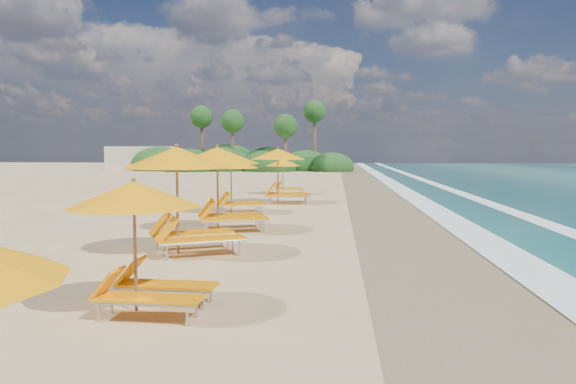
# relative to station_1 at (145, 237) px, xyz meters

# --- Properties ---
(ground) EXTENTS (160.00, 160.00, 0.00)m
(ground) POSITION_rel_station_1_xyz_m (1.47, 8.60, -1.17)
(ground) COLOR tan
(ground) RESTS_ON ground
(wet_sand) EXTENTS (4.00, 160.00, 0.01)m
(wet_sand) POSITION_rel_station_1_xyz_m (5.47, 8.60, -1.17)
(wet_sand) COLOR #85704F
(wet_sand) RESTS_ON ground
(surf_foam) EXTENTS (4.00, 160.00, 0.01)m
(surf_foam) POSITION_rel_station_1_xyz_m (8.17, 8.60, -1.14)
(surf_foam) COLOR white
(surf_foam) RESTS_ON ground
(station_1) EXTENTS (2.31, 2.15, 2.09)m
(station_1) POSITION_rel_station_1_xyz_m (0.00, 0.00, 0.00)
(station_1) COLOR olive
(station_1) RESTS_ON ground
(station_2) EXTENTS (3.50, 3.50, 2.65)m
(station_2) POSITION_rel_station_1_xyz_m (-0.67, 4.76, 0.31)
(station_2) COLOR olive
(station_2) RESTS_ON ground
(station_3) EXTENTS (3.34, 3.25, 2.65)m
(station_3) POSITION_rel_station_1_xyz_m (-0.50, 8.56, 0.32)
(station_3) COLOR olive
(station_3) RESTS_ON ground
(station_4) EXTENTS (2.90, 2.84, 2.27)m
(station_4) POSITION_rel_station_1_xyz_m (-1.00, 13.23, 0.10)
(station_4) COLOR olive
(station_4) RESTS_ON ground
(station_5) EXTENTS (2.98, 2.80, 2.61)m
(station_5) POSITION_rel_station_1_xyz_m (0.46, 17.24, 0.29)
(station_5) COLOR olive
(station_5) RESTS_ON ground
(station_6) EXTENTS (2.41, 2.30, 2.01)m
(station_6) POSITION_rel_station_1_xyz_m (0.17, 22.17, -0.04)
(station_6) COLOR olive
(station_6) RESTS_ON ground
(treeline) EXTENTS (25.80, 8.80, 9.74)m
(treeline) POSITION_rel_station_1_xyz_m (-8.46, 54.12, -0.17)
(treeline) COLOR #163D14
(treeline) RESTS_ON ground
(beach_building) EXTENTS (7.00, 5.00, 2.80)m
(beach_building) POSITION_rel_station_1_xyz_m (-20.53, 56.60, 0.23)
(beach_building) COLOR beige
(beach_building) RESTS_ON ground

